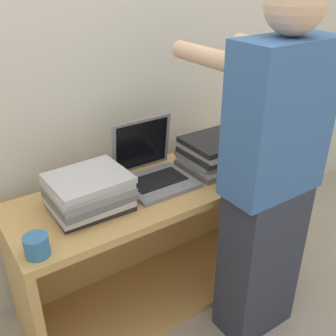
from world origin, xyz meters
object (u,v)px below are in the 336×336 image
at_px(laptop_stack_left, 89,192).
at_px(person, 269,184).
at_px(laptop_stack_right, 216,153).
at_px(mug, 37,246).
at_px(laptop_open, 153,170).

height_order(laptop_stack_left, person, person).
bearing_deg(person, laptop_stack_left, 146.07).
xyz_separation_m(laptop_stack_left, laptop_stack_right, (0.68, -0.00, 0.00)).
xyz_separation_m(laptop_stack_right, person, (-0.07, -0.41, 0.04)).
bearing_deg(mug, laptop_stack_right, 10.24).
relative_size(laptop_open, laptop_stack_left, 0.95).
bearing_deg(laptop_stack_left, laptop_stack_right, -0.15).
bearing_deg(laptop_stack_right, laptop_open, 171.17).
relative_size(laptop_open, mug, 3.53).
xyz_separation_m(laptop_open, laptop_stack_right, (0.34, -0.05, 0.02)).
relative_size(laptop_open, person, 0.20).
xyz_separation_m(person, mug, (-0.88, 0.24, -0.08)).
relative_size(laptop_stack_right, mug, 3.77).
distance_m(person, mug, 0.92).
bearing_deg(laptop_stack_right, person, -99.59).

